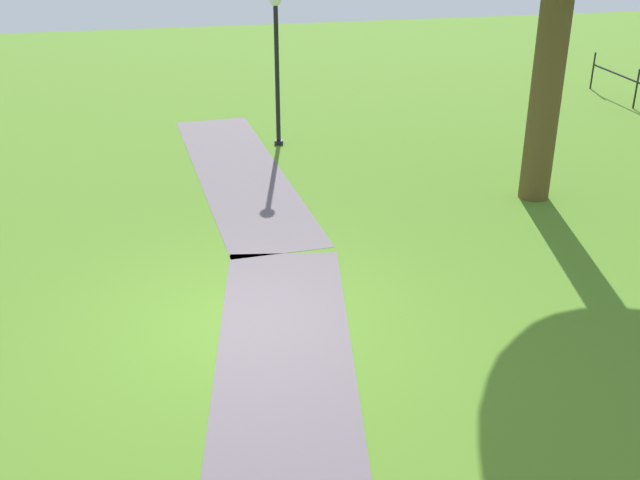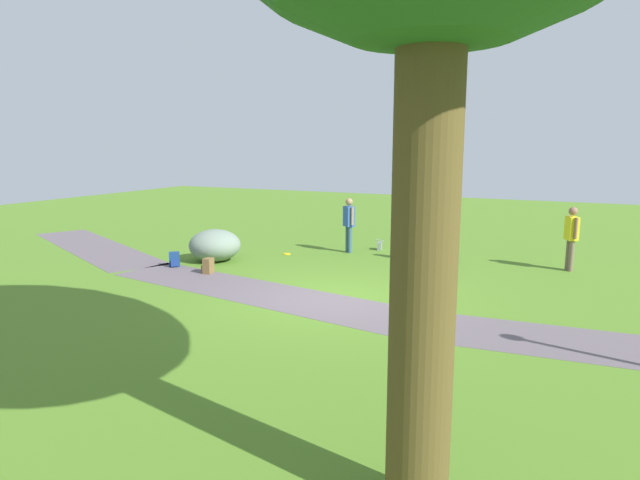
{
  "view_description": "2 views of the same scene",
  "coord_description": "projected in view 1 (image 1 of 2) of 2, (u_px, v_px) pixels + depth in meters",
  "views": [
    {
      "loc": [
        9.1,
        -0.84,
        5.5
      ],
      "look_at": [
        -0.42,
        1.17,
        0.95
      ],
      "focal_mm": 43.16,
      "sensor_mm": 36.0,
      "label": 1
    },
    {
      "loc": [
        -4.64,
        10.46,
        3.3
      ],
      "look_at": [
        0.76,
        -0.76,
        1.11
      ],
      "focal_mm": 30.77,
      "sensor_mm": 36.0,
      "label": 2
    }
  ],
  "objects": [
    {
      "name": "ground_plane",
      "position": [
        243.0,
        323.0,
        10.56
      ],
      "size": [
        48.0,
        48.0,
        0.0
      ],
      "primitive_type": "plane",
      "color": "#4F7B24"
    },
    {
      "name": "footpath_segment_near",
      "position": [
        239.0,
        172.0,
        16.0
      ],
      "size": [
        8.1,
        2.27,
        0.01
      ],
      "color": "#61565D",
      "rests_on": "ground"
    },
    {
      "name": "footpath_segment_mid",
      "position": [
        285.0,
        405.0,
        8.9
      ],
      "size": [
        8.18,
        3.0,
        0.01
      ],
      "color": "#61565D",
      "rests_on": "ground"
    },
    {
      "name": "lamp_post",
      "position": [
        277.0,
        53.0,
        16.81
      ],
      "size": [
        0.28,
        0.28,
        3.36
      ],
      "color": "black",
      "rests_on": "ground"
    }
  ]
}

